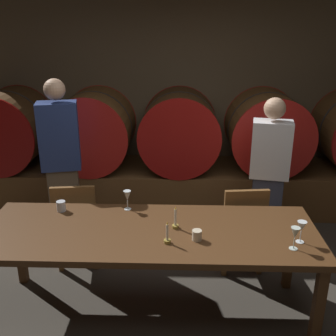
{
  "coord_description": "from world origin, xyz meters",
  "views": [
    {
      "loc": [
        -0.01,
        -2.57,
        2.29
      ],
      "look_at": [
        -0.11,
        0.65,
        1.09
      ],
      "focal_mm": 42.73,
      "sensor_mm": 36.0,
      "label": 1
    }
  ],
  "objects_px": {
    "chair_left": "(77,220)",
    "wine_glass_right": "(302,227)",
    "wine_barrel_left": "(94,130)",
    "candle_right": "(175,222)",
    "dining_table": "(149,238)",
    "wine_glass_left": "(127,196)",
    "guest_right": "(269,175)",
    "wine_glass_center": "(295,234)",
    "wine_barrel_center": "(179,130)",
    "cup_left": "(61,206)",
    "wine_barrel_far_left": "(9,129)",
    "chair_right": "(242,224)",
    "cup_right": "(197,235)",
    "guest_left": "(62,165)",
    "wine_barrel_right": "(267,131)",
    "candle_left": "(167,237)"
  },
  "relations": [
    {
      "from": "chair_left",
      "to": "wine_glass_right",
      "type": "xyz_separation_m",
      "value": [
        1.86,
        -0.83,
        0.41
      ]
    },
    {
      "from": "wine_barrel_left",
      "to": "candle_right",
      "type": "relative_size",
      "value": 5.2
    },
    {
      "from": "dining_table",
      "to": "wine_glass_left",
      "type": "height_order",
      "value": "wine_glass_left"
    },
    {
      "from": "dining_table",
      "to": "guest_right",
      "type": "relative_size",
      "value": 1.61
    },
    {
      "from": "guest_right",
      "to": "candle_right",
      "type": "distance_m",
      "value": 1.4
    },
    {
      "from": "candle_right",
      "to": "wine_glass_center",
      "type": "bearing_deg",
      "value": -18.03
    },
    {
      "from": "wine_barrel_center",
      "to": "cup_left",
      "type": "distance_m",
      "value": 2.03
    },
    {
      "from": "wine_glass_right",
      "to": "cup_left",
      "type": "relative_size",
      "value": 1.89
    },
    {
      "from": "wine_barrel_far_left",
      "to": "chair_right",
      "type": "xyz_separation_m",
      "value": [
        2.73,
        -1.41,
        -0.52
      ]
    },
    {
      "from": "wine_glass_left",
      "to": "wine_glass_right",
      "type": "bearing_deg",
      "value": -20.49
    },
    {
      "from": "cup_right",
      "to": "wine_barrel_center",
      "type": "bearing_deg",
      "value": 93.67
    },
    {
      "from": "chair_left",
      "to": "dining_table",
      "type": "bearing_deg",
      "value": 130.07
    },
    {
      "from": "wine_barrel_center",
      "to": "wine_glass_center",
      "type": "xyz_separation_m",
      "value": [
        0.82,
        -2.31,
        -0.11
      ]
    },
    {
      "from": "wine_barrel_center",
      "to": "guest_left",
      "type": "height_order",
      "value": "guest_left"
    },
    {
      "from": "wine_barrel_left",
      "to": "wine_glass_right",
      "type": "height_order",
      "value": "wine_barrel_left"
    },
    {
      "from": "guest_left",
      "to": "candle_right",
      "type": "height_order",
      "value": "guest_left"
    },
    {
      "from": "chair_right",
      "to": "wine_barrel_right",
      "type": "bearing_deg",
      "value": -114.38
    },
    {
      "from": "wine_barrel_right",
      "to": "chair_left",
      "type": "bearing_deg",
      "value": -145.8
    },
    {
      "from": "wine_barrel_far_left",
      "to": "wine_barrel_right",
      "type": "bearing_deg",
      "value": 0.0
    },
    {
      "from": "wine_barrel_center",
      "to": "wine_glass_left",
      "type": "height_order",
      "value": "wine_barrel_center"
    },
    {
      "from": "wine_barrel_center",
      "to": "candle_right",
      "type": "bearing_deg",
      "value": -90.52
    },
    {
      "from": "dining_table",
      "to": "chair_right",
      "type": "height_order",
      "value": "chair_right"
    },
    {
      "from": "guest_right",
      "to": "wine_glass_right",
      "type": "distance_m",
      "value": 1.23
    },
    {
      "from": "cup_left",
      "to": "wine_barrel_right",
      "type": "bearing_deg",
      "value": 40.82
    },
    {
      "from": "wine_barrel_left",
      "to": "chair_right",
      "type": "xyz_separation_m",
      "value": [
        1.66,
        -1.41,
        -0.52
      ]
    },
    {
      "from": "wine_barrel_far_left",
      "to": "candle_left",
      "type": "bearing_deg",
      "value": -47.64
    },
    {
      "from": "chair_right",
      "to": "chair_left",
      "type": "bearing_deg",
      "value": -7.02
    },
    {
      "from": "chair_right",
      "to": "guest_left",
      "type": "distance_m",
      "value": 1.87
    },
    {
      "from": "wine_barrel_left",
      "to": "cup_right",
      "type": "height_order",
      "value": "wine_barrel_left"
    },
    {
      "from": "wine_glass_center",
      "to": "wine_barrel_far_left",
      "type": "bearing_deg",
      "value": 141.95
    },
    {
      "from": "wine_barrel_right",
      "to": "candle_left",
      "type": "relative_size",
      "value": 5.6
    },
    {
      "from": "chair_right",
      "to": "guest_right",
      "type": "bearing_deg",
      "value": -131.87
    },
    {
      "from": "guest_right",
      "to": "cup_left",
      "type": "bearing_deg",
      "value": 33.02
    },
    {
      "from": "wine_barrel_center",
      "to": "candle_left",
      "type": "distance_m",
      "value": 2.27
    },
    {
      "from": "wine_barrel_far_left",
      "to": "wine_barrel_right",
      "type": "height_order",
      "value": "same"
    },
    {
      "from": "dining_table",
      "to": "cup_left",
      "type": "relative_size",
      "value": 29.37
    },
    {
      "from": "wine_barrel_far_left",
      "to": "cup_left",
      "type": "bearing_deg",
      "value": -57.02
    },
    {
      "from": "candle_left",
      "to": "wine_glass_center",
      "type": "relative_size",
      "value": 1.02
    },
    {
      "from": "dining_table",
      "to": "guest_left",
      "type": "xyz_separation_m",
      "value": [
        -0.96,
        1.04,
        0.2
      ]
    },
    {
      "from": "chair_right",
      "to": "guest_left",
      "type": "xyz_separation_m",
      "value": [
        -1.78,
        0.38,
        0.43
      ]
    },
    {
      "from": "wine_barrel_left",
      "to": "cup_right",
      "type": "xyz_separation_m",
      "value": [
        1.2,
        -2.21,
        -0.19
      ]
    },
    {
      "from": "candle_right",
      "to": "chair_left",
      "type": "bearing_deg",
      "value": 145.81
    },
    {
      "from": "wine_barrel_far_left",
      "to": "wine_barrel_center",
      "type": "xyz_separation_m",
      "value": [
        2.13,
        0.0,
        0.0
      ]
    },
    {
      "from": "guest_right",
      "to": "chair_right",
      "type": "bearing_deg",
      "value": 64.68
    },
    {
      "from": "wine_barrel_left",
      "to": "chair_left",
      "type": "height_order",
      "value": "wine_barrel_left"
    },
    {
      "from": "candle_left",
      "to": "wine_glass_right",
      "type": "relative_size",
      "value": 1.03
    },
    {
      "from": "wine_barrel_far_left",
      "to": "guest_right",
      "type": "xyz_separation_m",
      "value": [
        3.04,
        -0.99,
        -0.19
      ]
    },
    {
      "from": "cup_left",
      "to": "wine_barrel_center",
      "type": "bearing_deg",
      "value": 60.99
    },
    {
      "from": "wine_barrel_far_left",
      "to": "cup_right",
      "type": "relative_size",
      "value": 12.37
    },
    {
      "from": "wine_barrel_right",
      "to": "wine_glass_right",
      "type": "height_order",
      "value": "wine_barrel_right"
    }
  ]
}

